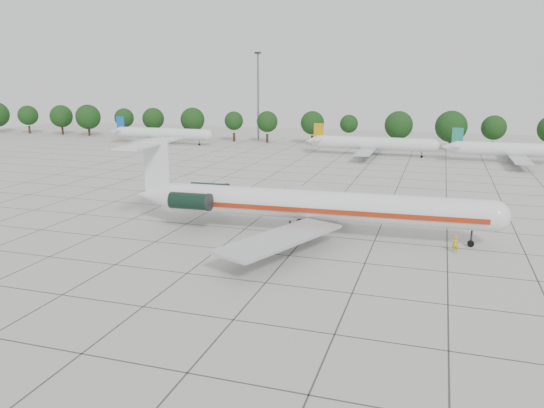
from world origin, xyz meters
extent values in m
plane|color=#B9B9B1|center=(0.00, 0.00, 0.00)|extent=(260.00, 260.00, 0.00)
cube|color=#383838|center=(0.00, 15.00, 0.01)|extent=(170.00, 170.00, 0.02)
cylinder|color=silver|center=(9.60, 0.21, 3.69)|extent=(38.13, 5.29, 3.48)
sphere|color=silver|center=(28.58, 1.12, 3.69)|extent=(3.48, 3.48, 3.48)
cone|color=silver|center=(-12.01, -0.82, 3.69)|extent=(5.44, 3.73, 3.48)
cube|color=#9E260E|center=(9.52, 1.97, 3.43)|extent=(36.91, 1.82, 0.58)
cube|color=#9E260E|center=(9.69, -1.55, 3.43)|extent=(36.91, 1.82, 0.58)
cube|color=#B7BABC|center=(6.51, 9.58, 2.27)|extent=(11.67, 16.28, 0.32)
cube|color=#B7BABC|center=(7.42, -9.40, 2.27)|extent=(10.50, 16.49, 0.32)
cube|color=black|center=(-5.80, 1.86, 4.01)|extent=(2.39, 1.48, 0.26)
cylinder|color=black|center=(-5.84, 2.59, 4.01)|extent=(5.16, 2.24, 2.01)
cube|color=black|center=(-5.57, -2.89, 4.01)|extent=(2.39, 1.48, 0.26)
cylinder|color=black|center=(-5.54, -3.63, 4.01)|extent=(5.16, 2.24, 2.01)
cube|color=silver|center=(-11.49, -0.79, 7.39)|extent=(3.39, 0.46, 6.33)
cube|color=silver|center=(-12.23, -0.83, 10.35)|extent=(3.77, 12.80, 0.23)
cylinder|color=black|center=(26.48, 1.02, 1.00)|extent=(0.22, 0.22, 2.01)
cylinder|color=black|center=(26.48, 1.02, 0.37)|extent=(0.75, 0.33, 0.74)
cylinder|color=black|center=(6.31, 2.80, 1.37)|extent=(0.27, 0.27, 1.90)
cylinder|color=black|center=(6.31, 2.80, 0.53)|extent=(1.08, 0.68, 1.06)
cylinder|color=black|center=(6.57, -2.68, 1.37)|extent=(0.27, 0.27, 1.90)
cylinder|color=black|center=(6.57, -2.68, 0.53)|extent=(1.08, 0.68, 1.06)
imported|color=gold|center=(24.73, -1.53, 0.93)|extent=(0.75, 0.58, 1.85)
cylinder|color=silver|center=(-51.90, 73.22, 3.00)|extent=(27.20, 3.00, 3.00)
cube|color=#B7BABC|center=(-52.90, 73.22, 1.80)|extent=(3.50, 27.20, 0.25)
cube|color=#0D4CB2|center=(-65.34, 73.22, 5.60)|extent=(2.40, 0.25, 3.60)
cylinder|color=black|center=(-52.90, 75.42, 0.40)|extent=(0.80, 0.45, 0.80)
cylinder|color=black|center=(-52.90, 71.02, 0.40)|extent=(0.80, 0.45, 0.80)
cylinder|color=silver|center=(7.36, 68.15, 3.00)|extent=(27.20, 3.00, 3.00)
cube|color=#B7BABC|center=(6.36, 68.15, 1.80)|extent=(3.50, 27.20, 0.25)
cube|color=#BC890B|center=(-6.08, 68.15, 5.60)|extent=(2.40, 0.25, 3.60)
cylinder|color=black|center=(6.36, 70.35, 0.40)|extent=(0.80, 0.45, 0.80)
cylinder|color=black|center=(6.36, 65.95, 0.40)|extent=(0.80, 0.45, 0.80)
cylinder|color=silver|center=(39.51, 66.14, 3.00)|extent=(27.20, 3.00, 3.00)
cube|color=#B7BABC|center=(38.51, 66.14, 1.80)|extent=(3.50, 27.20, 0.25)
cube|color=#1A7560|center=(26.07, 66.14, 5.60)|extent=(2.40, 0.25, 3.60)
cylinder|color=black|center=(38.51, 68.34, 0.40)|extent=(0.80, 0.45, 0.80)
cylinder|color=black|center=(38.51, 63.94, 0.40)|extent=(0.80, 0.45, 0.80)
cylinder|color=#332114|center=(-108.21, 85.00, 1.25)|extent=(0.70, 0.70, 2.50)
sphere|color=black|center=(-108.21, 85.00, 6.00)|extent=(6.44, 6.44, 6.44)
cylinder|color=#332114|center=(-95.02, 85.00, 1.25)|extent=(0.70, 0.70, 2.50)
sphere|color=black|center=(-95.02, 85.00, 6.00)|extent=(7.14, 7.14, 7.14)
cylinder|color=#332114|center=(-84.83, 85.00, 1.25)|extent=(0.70, 0.70, 2.50)
sphere|color=black|center=(-84.83, 85.00, 6.00)|extent=(7.79, 7.79, 7.79)
cylinder|color=#332114|center=(-71.64, 85.00, 1.25)|extent=(0.70, 0.70, 2.50)
sphere|color=black|center=(-71.64, 85.00, 6.00)|extent=(5.94, 5.94, 5.94)
cylinder|color=#332114|center=(-61.45, 85.00, 1.25)|extent=(0.70, 0.70, 2.50)
sphere|color=black|center=(-61.45, 85.00, 6.00)|extent=(6.57, 6.57, 6.57)
cylinder|color=#332114|center=(-48.26, 85.00, 1.25)|extent=(0.70, 0.70, 2.50)
sphere|color=black|center=(-48.26, 85.00, 6.00)|extent=(7.15, 7.15, 7.15)
cylinder|color=#332114|center=(-35.07, 85.00, 1.25)|extent=(0.70, 0.70, 2.50)
sphere|color=black|center=(-35.07, 85.00, 6.00)|extent=(5.43, 5.43, 5.43)
cylinder|color=#332114|center=(-24.88, 85.00, 1.25)|extent=(0.70, 0.70, 2.50)
sphere|color=black|center=(-24.88, 85.00, 6.00)|extent=(5.99, 5.99, 5.99)
cylinder|color=#332114|center=(-11.69, 85.00, 1.25)|extent=(0.70, 0.70, 2.50)
sphere|color=black|center=(-11.69, 85.00, 6.00)|extent=(6.50, 6.50, 6.50)
cylinder|color=#332114|center=(-1.50, 85.00, 1.25)|extent=(0.70, 0.70, 2.50)
sphere|color=black|center=(-1.50, 85.00, 6.00)|extent=(4.93, 4.93, 4.93)
cylinder|color=#332114|center=(11.69, 85.00, 1.25)|extent=(0.70, 0.70, 2.50)
sphere|color=black|center=(11.69, 85.00, 6.00)|extent=(7.40, 7.40, 7.40)
cylinder|color=#332114|center=(24.88, 85.00, 1.25)|extent=(0.70, 0.70, 2.50)
sphere|color=black|center=(24.88, 85.00, 6.00)|extent=(8.08, 8.08, 8.08)
cylinder|color=#332114|center=(35.07, 85.00, 1.25)|extent=(0.70, 0.70, 2.50)
sphere|color=black|center=(35.07, 85.00, 6.00)|extent=(6.17, 6.17, 6.17)
cylinder|color=slate|center=(-30.00, 92.00, 12.50)|extent=(0.56, 0.56, 25.00)
cube|color=black|center=(-30.00, 92.00, 25.20)|extent=(1.60, 1.60, 0.50)
camera|label=1|loc=(22.40, -59.37, 18.49)|focal=35.00mm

